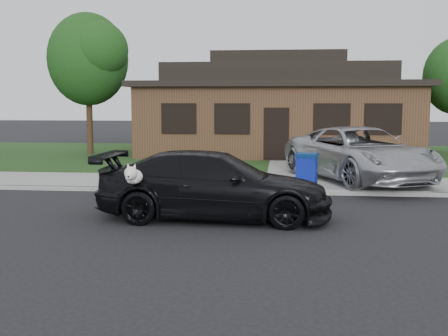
# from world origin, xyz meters

# --- Properties ---
(ground) EXTENTS (120.00, 120.00, 0.00)m
(ground) POSITION_xyz_m (0.00, 0.00, 0.00)
(ground) COLOR black
(ground) RESTS_ON ground
(sidewalk) EXTENTS (60.00, 3.00, 0.12)m
(sidewalk) POSITION_xyz_m (0.00, 5.00, 0.06)
(sidewalk) COLOR gray
(sidewalk) RESTS_ON ground
(curb) EXTENTS (60.00, 0.12, 0.12)m
(curb) POSITION_xyz_m (0.00, 3.50, 0.06)
(curb) COLOR gray
(curb) RESTS_ON ground
(lawn) EXTENTS (60.00, 13.00, 0.13)m
(lawn) POSITION_xyz_m (0.00, 13.00, 0.07)
(lawn) COLOR #193814
(lawn) RESTS_ON ground
(driveway) EXTENTS (4.50, 13.00, 0.14)m
(driveway) POSITION_xyz_m (6.00, 10.00, 0.07)
(driveway) COLOR gray
(driveway) RESTS_ON ground
(sedan) EXTENTS (5.11, 2.46, 1.47)m
(sedan) POSITION_xyz_m (2.79, 0.12, 0.73)
(sedan) COLOR black
(sedan) RESTS_ON ground
(minivan) EXTENTS (4.84, 6.44, 1.63)m
(minivan) POSITION_xyz_m (6.60, 5.53, 0.95)
(minivan) COLOR #AAACB1
(minivan) RESTS_ON driveway
(recycling_bin) EXTENTS (0.69, 0.69, 0.98)m
(recycling_bin) POSITION_xyz_m (4.94, 3.95, 0.61)
(recycling_bin) COLOR #0E1E9A
(recycling_bin) RESTS_ON sidewalk
(house) EXTENTS (12.60, 8.60, 4.65)m
(house) POSITION_xyz_m (4.00, 15.00, 2.13)
(house) COLOR #422B1C
(house) RESTS_ON ground
(tree_0) EXTENTS (3.78, 3.60, 6.34)m
(tree_0) POSITION_xyz_m (-4.34, 12.88, 4.48)
(tree_0) COLOR #332114
(tree_0) RESTS_ON ground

